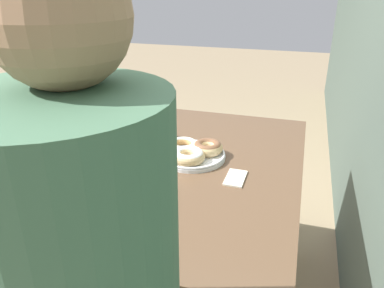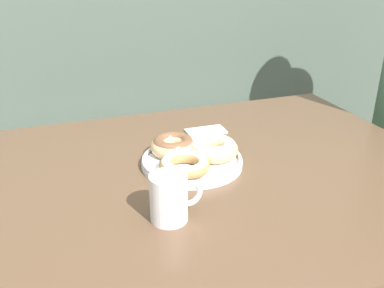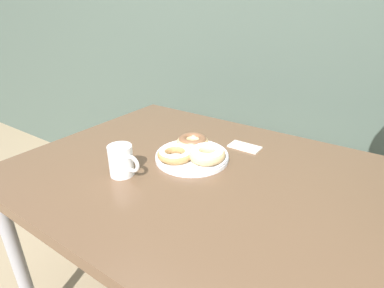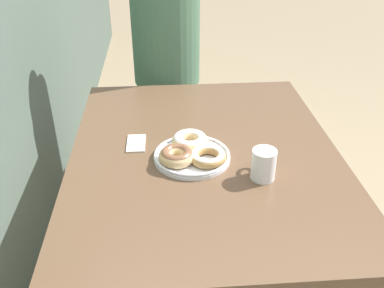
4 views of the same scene
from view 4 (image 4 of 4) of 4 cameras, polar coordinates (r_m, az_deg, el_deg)
dining_table at (r=1.55m, az=1.70°, el=-3.19°), size 1.20×0.94×0.76m
donut_plate at (r=1.46m, az=-0.13°, el=-1.05°), size 0.28×0.26×0.06m
coffee_mug at (r=1.37m, az=9.49°, el=-2.60°), size 0.11×0.08×0.10m
person_figure at (r=2.24m, az=-3.42°, el=10.85°), size 0.36×0.34×1.46m
napkin at (r=1.57m, az=-7.46°, el=0.09°), size 0.12×0.07×0.01m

